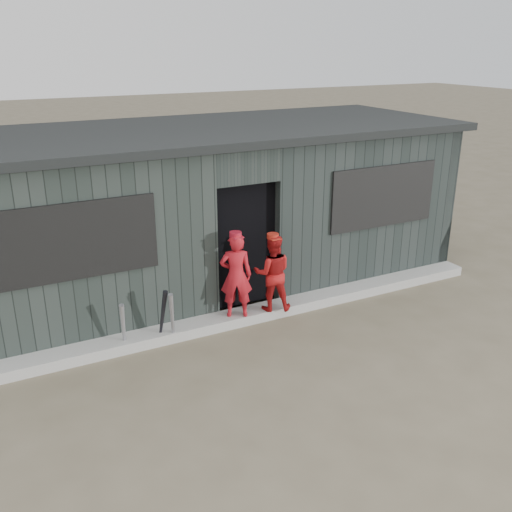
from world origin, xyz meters
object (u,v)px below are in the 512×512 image
player_red_left (236,276)px  player_grey_back (261,255)px  player_red_right (272,273)px  bat_mid (172,318)px  bat_left (123,327)px  dugout (209,208)px  bat_right (162,317)px

player_red_left → player_grey_back: bearing=-113.9°
player_red_left → player_red_right: size_ratio=1.09×
bat_mid → bat_left: bearing=171.9°
player_red_left → dugout: (0.34, 1.74, 0.51)m
bat_left → bat_mid: 0.65m
bat_right → player_red_left: (1.12, 0.05, 0.37)m
bat_right → player_red_right: bearing=0.3°
player_red_right → dugout: dugout is taller
bat_right → dugout: (1.46, 1.79, 0.88)m
bat_mid → player_grey_back: size_ratio=0.56×
bat_mid → bat_right: size_ratio=0.97×
player_red_right → player_grey_back: player_grey_back is taller
bat_left → player_red_right: size_ratio=0.64×
dugout → player_grey_back: bearing=-67.0°
player_red_right → player_grey_back: bearing=-81.6°
bat_mid → player_red_left: 1.09m
bat_left → player_red_right: bearing=-0.3°
bat_right → player_grey_back: bearing=22.2°
player_red_right → dugout: 1.88m
bat_mid → dugout: size_ratio=0.09×
bat_right → player_red_left: 1.18m
bat_right → player_grey_back: player_grey_back is taller
player_red_left → player_grey_back: size_ratio=0.88×
bat_left → bat_mid: bearing=-8.1°
bat_mid → player_red_left: bearing=6.7°
dugout → bat_left: bearing=-138.4°
bat_left → bat_mid: bat_mid is taller
bat_left → bat_right: bearing=-2.2°
bat_mid → bat_right: 0.13m
player_red_right → dugout: bearing=-59.3°
player_grey_back → player_red_right: bearing=51.5°
bat_mid → bat_right: bearing=147.6°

